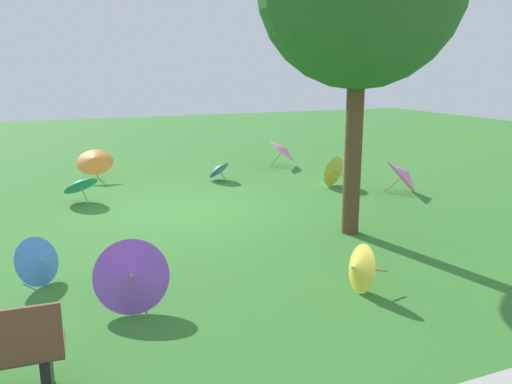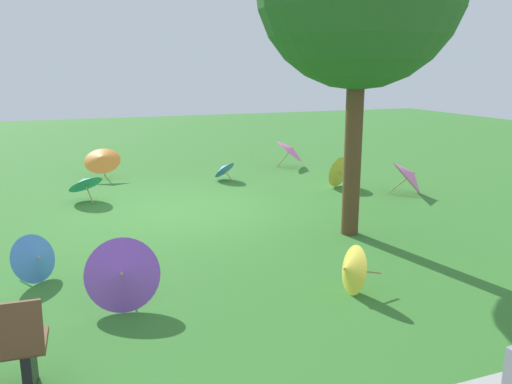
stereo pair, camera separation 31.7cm
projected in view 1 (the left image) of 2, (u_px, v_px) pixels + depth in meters
ground at (189, 212)px, 10.09m from camera, size 40.00×40.00×0.00m
parasol_purple_0 at (131, 276)px, 5.89m from camera, size 0.93×0.86×0.85m
parasol_blue_0 at (218, 169)px, 12.79m from camera, size 0.74×0.73×0.53m
parasol_orange_0 at (95, 160)px, 12.73m from camera, size 1.02×0.96×0.82m
parasol_yellow_1 at (357, 268)px, 6.41m from camera, size 0.58×0.64×0.63m
parasol_pink_1 at (284, 149)px, 14.54m from camera, size 1.06×1.12×0.81m
parasol_blue_2 at (40, 261)px, 6.64m from camera, size 0.70×0.67×0.64m
parasol_yellow_2 at (331, 170)px, 12.20m from camera, size 0.76×0.72×0.73m
parasol_teal_3 at (80, 183)px, 10.66m from camera, size 0.93×0.92×0.65m
parasol_pink_3 at (405, 174)px, 11.51m from camera, size 1.06×1.15×0.83m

